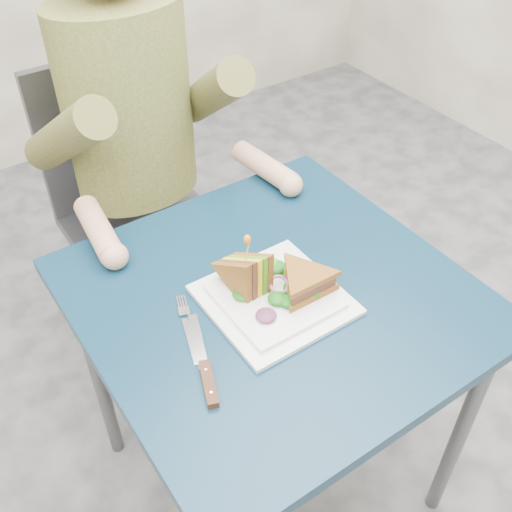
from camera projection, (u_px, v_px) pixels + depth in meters
ground at (269, 473)px, 1.70m from camera, size 4.00×4.00×0.00m
table at (274, 319)px, 1.27m from camera, size 0.75×0.75×0.73m
chair at (130, 192)px, 1.80m from camera, size 0.42×0.40×0.93m
diner at (128, 91)px, 1.49m from camera, size 0.54×0.59×0.74m
plate at (274, 298)px, 1.19m from camera, size 0.26×0.26×0.02m
sandwich_flat at (305, 282)px, 1.18m from camera, size 0.14×0.14×0.05m
sandwich_upright at (248, 275)px, 1.18m from camera, size 0.09×0.14×0.14m
fork at (188, 330)px, 1.14m from camera, size 0.07×0.17×0.01m
knife at (206, 375)px, 1.06m from camera, size 0.09×0.21×0.02m
toothpick at (247, 251)px, 1.13m from camera, size 0.01×0.01×0.06m
toothpick_frill at (247, 240)px, 1.12m from camera, size 0.01×0.01×0.02m
lettuce_spill at (274, 287)px, 1.19m from camera, size 0.15×0.13×0.02m
onion_ring at (279, 284)px, 1.18m from camera, size 0.04×0.04×0.02m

